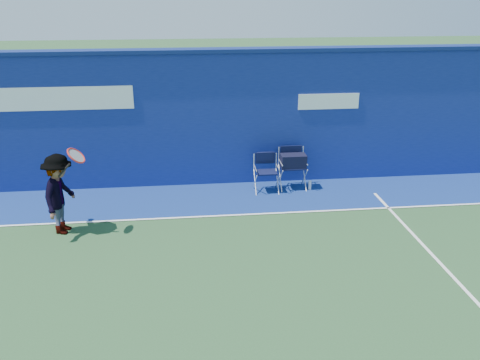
{
  "coord_description": "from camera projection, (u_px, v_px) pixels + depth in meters",
  "views": [
    {
      "loc": [
        0.35,
        -6.09,
        4.35
      ],
      "look_at": [
        1.31,
        2.6,
        1.0
      ],
      "focal_mm": 38.0,
      "sensor_mm": 36.0,
      "label": 1
    }
  ],
  "objects": [
    {
      "name": "ground",
      "position": [
        168.0,
        315.0,
        7.17
      ],
      "size": [
        80.0,
        80.0,
        0.0
      ],
      "primitive_type": "plane",
      "color": "#274A27",
      "rests_on": "ground"
    },
    {
      "name": "water_bottle",
      "position": [
        310.0,
        185.0,
        11.54
      ],
      "size": [
        0.07,
        0.07,
        0.21
      ],
      "primitive_type": "cylinder",
      "color": "silver",
      "rests_on": "ground"
    },
    {
      "name": "court_lines",
      "position": [
        169.0,
        291.0,
        7.72
      ],
      "size": [
        24.0,
        12.0,
        0.01
      ],
      "color": "white",
      "rests_on": "out_of_bounds_strip"
    },
    {
      "name": "tennis_player",
      "position": [
        60.0,
        194.0,
        9.34
      ],
      "size": [
        0.95,
        1.08,
        1.67
      ],
      "color": "#EA4738",
      "rests_on": "ground"
    },
    {
      "name": "stadium_wall",
      "position": [
        169.0,
        119.0,
        11.44
      ],
      "size": [
        24.0,
        0.5,
        3.08
      ],
      "color": "navy",
      "rests_on": "ground"
    },
    {
      "name": "out_of_bounds_strip",
      "position": [
        172.0,
        201.0,
        10.98
      ],
      "size": [
        24.0,
        1.8,
        0.01
      ],
      "primitive_type": "cube",
      "color": "navy",
      "rests_on": "ground"
    },
    {
      "name": "directors_chair_right",
      "position": [
        293.0,
        172.0,
        11.53
      ],
      "size": [
        0.56,
        0.5,
        0.94
      ],
      "color": "silver",
      "rests_on": "ground"
    },
    {
      "name": "directors_chair_left",
      "position": [
        266.0,
        179.0,
        11.4
      ],
      "size": [
        0.51,
        0.47,
        0.86
      ],
      "color": "silver",
      "rests_on": "ground"
    }
  ]
}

